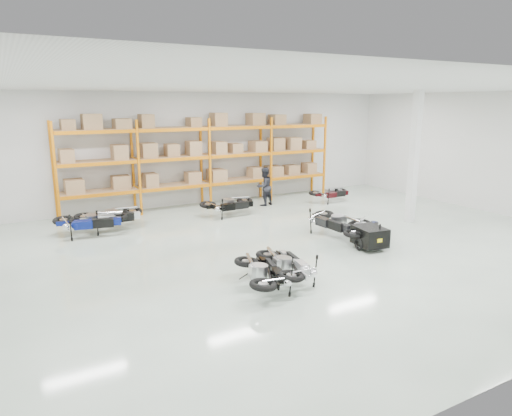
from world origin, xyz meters
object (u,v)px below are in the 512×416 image
moto_silver_left (287,260)px  moto_back_c (229,201)px  moto_back_d (331,191)px  person_back (264,186)px  moto_black_far_left (264,268)px  moto_blue_centre (365,226)px  moto_back_b (110,213)px  trailer (370,236)px  moto_back_a (90,217)px  moto_touring_right (335,217)px

moto_silver_left → moto_back_c: (1.60, 6.46, 0.02)m
moto_back_d → person_back: 2.90m
person_back → moto_black_far_left: bearing=44.3°
moto_blue_centre → moto_black_far_left: bearing=71.8°
moto_black_far_left → moto_back_b: (-1.91, 6.76, 0.05)m
trailer → moto_back_a: size_ratio=0.80×
moto_back_c → moto_back_d: (4.79, 0.12, -0.07)m
trailer → moto_back_a: (-6.70, 5.30, 0.22)m
moto_blue_centre → moto_back_c: (-2.10, 4.96, 0.03)m
moto_blue_centre → moto_back_b: moto_back_b is taller
moto_silver_left → moto_touring_right: size_ratio=0.91×
moto_black_far_left → trailer: (4.10, 1.09, -0.15)m
trailer → moto_back_c: (-1.78, 5.52, 0.18)m
moto_silver_left → moto_back_b: bearing=-58.3°
moto_silver_left → moto_back_d: moto_silver_left is taller
trailer → moto_back_b: (-6.01, 5.66, 0.21)m
moto_back_d → moto_back_a: bearing=92.2°
moto_back_a → moto_back_d: moto_back_a is taller
moto_silver_left → moto_touring_right: 4.22m
moto_back_a → moto_back_d: (9.70, 0.34, -0.11)m
moto_back_d → moto_touring_right: bearing=143.5°
moto_touring_right → moto_back_d: moto_touring_right is taller
moto_black_far_left → moto_back_b: bearing=-60.4°
moto_back_d → person_back: bearing=74.2°
moto_back_a → moto_blue_centre: bearing=-112.0°
trailer → person_back: 6.45m
moto_back_c → person_back: size_ratio=1.16×
moto_back_c → trailer: bearing=-161.6°
moto_back_c → moto_back_d: bearing=-88.0°
moto_back_d → moto_back_b: bearing=90.0°
trailer → moto_back_c: bearing=115.3°
moto_back_b → trailer: bearing=-134.7°
moto_silver_left → moto_black_far_left: moto_silver_left is taller
moto_touring_right → moto_blue_centre: bearing=-75.8°
moto_blue_centre → trailer: size_ratio=1.09×
trailer → moto_blue_centre: bearing=68.5°
moto_blue_centre → moto_back_b: bearing=12.4°
moto_back_b → moto_back_a: bearing=116.6°
moto_black_far_left → moto_back_b: 7.02m
moto_silver_left → person_back: (3.62, 7.37, 0.25)m
moto_black_far_left → moto_touring_right: moto_touring_right is taller
moto_back_b → person_back: size_ratio=1.22×
moto_silver_left → person_back: size_ratio=1.12×
moto_touring_right → person_back: bearing=84.7°
person_back → moto_silver_left: bearing=48.1°
moto_touring_right → trailer: bearing=-92.6°
moto_back_a → moto_back_b: 0.78m
moto_back_a → moto_back_d: size_ratio=1.22×
moto_back_c → moto_back_d: 4.79m
moto_back_c → person_back: person_back is taller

